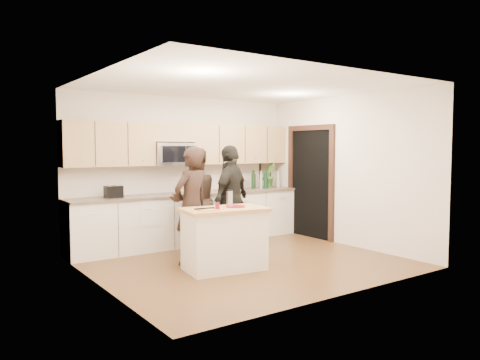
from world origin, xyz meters
TOP-DOWN VIEW (x-y plane):
  - floor at (0.00, 0.00)m, footprint 4.50×4.50m
  - room_shell at (0.00, 0.00)m, footprint 4.52×4.02m
  - back_cabinetry at (0.00, 1.69)m, footprint 4.50×0.66m
  - upper_cabinetry at (0.03, 1.83)m, footprint 4.50×0.33m
  - microwave at (-0.31, 1.80)m, footprint 0.76×0.41m
  - doorway at (2.23, 0.90)m, footprint 0.06×1.25m
  - framed_picture at (1.95, 1.98)m, footprint 0.30×0.03m
  - dish_towel at (-0.95, 1.50)m, footprint 0.34×0.60m
  - island at (-0.51, -0.21)m, footprint 1.29×0.86m
  - red_plate at (-0.32, -0.21)m, footprint 0.29×0.29m
  - box_grater at (-0.38, -0.15)m, footprint 0.09×0.05m
  - drink_glass at (-0.71, -0.34)m, footprint 0.06×0.06m
  - cutting_board at (-0.85, -0.32)m, footprint 0.28×0.20m
  - tongs at (-0.88, -0.26)m, footprint 0.30×0.07m
  - knife at (-0.80, -0.31)m, footprint 0.23×0.05m
  - toaster at (-1.46, 1.67)m, footprint 0.27×0.21m
  - bottle_cluster at (1.66, 1.68)m, footprint 0.78×0.23m
  - orchid at (1.83, 1.72)m, footprint 0.36×0.36m
  - woman_left at (-0.72, 0.38)m, footprint 0.74×0.60m
  - woman_center at (-0.30, 1.03)m, footprint 0.87×0.69m
  - woman_right at (0.26, 0.76)m, footprint 1.14×0.91m

SIDE VIEW (x-z plane):
  - floor at x=0.00m, z-range 0.00..0.00m
  - island at x=-0.51m, z-range 0.00..0.90m
  - back_cabinetry at x=0.00m, z-range 0.00..0.94m
  - dish_towel at x=-0.95m, z-range 0.56..1.04m
  - woman_center at x=-0.30m, z-range 0.00..1.76m
  - woman_left at x=-0.72m, z-range 0.00..1.78m
  - woman_right at x=0.26m, z-range 0.00..1.81m
  - cutting_board at x=-0.85m, z-range 0.90..0.92m
  - red_plate at x=-0.32m, z-range 0.90..0.92m
  - knife at x=-0.80m, z-range 0.92..0.92m
  - tongs at x=-0.88m, z-range 0.92..0.94m
  - drink_glass at x=-0.71m, z-range 0.90..1.00m
  - box_grater at x=-0.38m, z-range 0.92..1.16m
  - toaster at x=-1.46m, z-range 0.94..1.14m
  - bottle_cluster at x=1.66m, z-range 0.93..1.32m
  - doorway at x=2.23m, z-range 0.06..2.26m
  - orchid at x=1.83m, z-range 0.94..1.45m
  - framed_picture at x=1.95m, z-range 1.09..1.47m
  - microwave at x=-0.31m, z-range 1.45..1.85m
  - room_shell at x=0.00m, z-range 0.38..3.09m
  - upper_cabinetry at x=0.03m, z-range 1.47..2.22m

